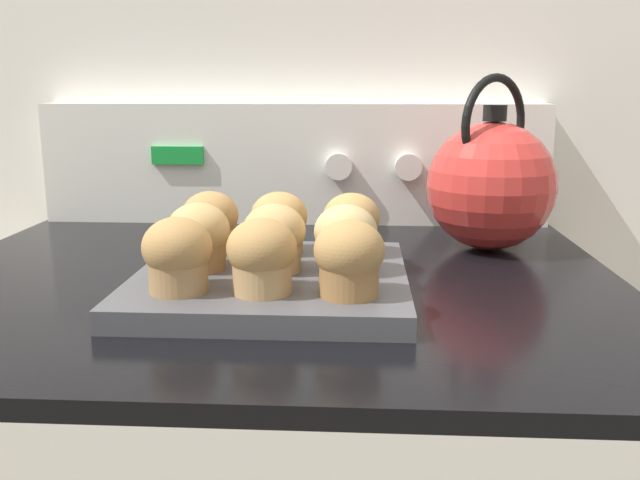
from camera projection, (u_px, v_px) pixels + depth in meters
name	position (u px, v px, depth m)	size (l,w,h in m)	color
wall_back	(296.00, 28.00, 1.05)	(8.00, 0.05, 2.40)	white
control_panel	(295.00, 163.00, 1.04)	(0.77, 0.07, 0.18)	white
muffin_pan	(272.00, 281.00, 0.70)	(0.27, 0.27, 0.02)	#4C4C51
muffin_r0_c0	(178.00, 255.00, 0.62)	(0.06, 0.06, 0.07)	#A37A4C
muffin_r0_c1	(262.00, 256.00, 0.61)	(0.06, 0.06, 0.07)	tan
muffin_r0_c2	(349.00, 258.00, 0.60)	(0.06, 0.06, 0.07)	olive
muffin_r1_c0	(199.00, 237.00, 0.69)	(0.06, 0.06, 0.07)	olive
muffin_r1_c1	(274.00, 238.00, 0.69)	(0.06, 0.06, 0.07)	tan
muffin_r1_c2	(346.00, 239.00, 0.68)	(0.06, 0.06, 0.07)	tan
muffin_r2_c0	(210.00, 222.00, 0.77)	(0.06, 0.06, 0.07)	tan
muffin_r2_c1	(279.00, 223.00, 0.76)	(0.06, 0.06, 0.07)	tan
muffin_r2_c2	(351.00, 224.00, 0.75)	(0.06, 0.06, 0.07)	olive
tea_kettle	(492.00, 183.00, 0.86)	(0.18, 0.18, 0.22)	red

